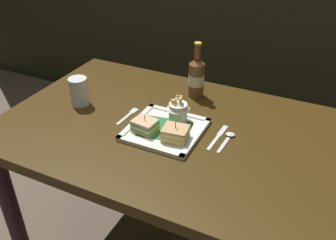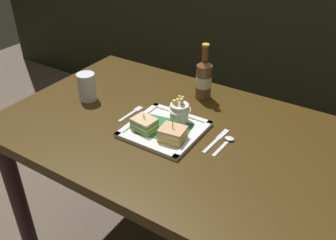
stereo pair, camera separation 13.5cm
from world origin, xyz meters
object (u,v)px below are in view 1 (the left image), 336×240
Objects in this scene: square_plate at (165,130)px; sandwich_half_left at (145,126)px; water_glass at (79,93)px; knife at (218,136)px; fries_cup at (178,109)px; spoon at (229,137)px; fork at (129,115)px; beer_bottle at (196,77)px; dining_table at (171,149)px; sandwich_half_right at (175,134)px.

sandwich_half_left is (-0.06, -0.04, 0.03)m from square_plate.
water_glass reaches higher than sandwich_half_left.
knife is (0.25, 0.09, -0.03)m from sandwich_half_left.
fries_cup is 0.21m from spoon.
square_plate reaches higher than fork.
beer_bottle reaches higher than fork.
knife reaches higher than dining_table.
dining_table is at bearing 49.07° from sandwich_half_left.
spoon is at bearing -47.27° from beer_bottle.
sandwich_half_right is (0.12, 0.00, 0.00)m from sandwich_half_left.
knife is at bearing 36.73° from sandwich_half_right.
square_plate is 1.10× the size of beer_bottle.
dining_table is at bearing 0.85° from water_glass.
fork is (-0.19, 0.00, 0.11)m from dining_table.
fries_cup reaches higher than spoon.
water_glass reaches higher than dining_table.
beer_bottle reaches higher than sandwich_half_left.
spoon is (0.21, -0.01, -0.06)m from fries_cup.
beer_bottle is at bearing 91.86° from dining_table.
beer_bottle reaches higher than water_glass.
sandwich_half_right is 0.19m from spoon.
sandwich_half_left is 0.67× the size of fork.
sandwich_half_right is at bearing -143.27° from knife.
dining_table is 0.25m from spoon.
water_glass reaches higher than sandwich_half_right.
dining_table is 9.50× the size of fork.
dining_table is 0.21m from fork.
beer_bottle is (-0.00, 0.30, 0.08)m from square_plate.
sandwich_half_left is 0.14m from fries_cup.
water_glass is at bearing -177.34° from spoon.
beer_bottle is 0.49m from water_glass.
dining_table is at bearing -174.54° from knife.
fries_cup is (0.02, 0.07, 0.06)m from square_plate.
sandwich_half_right is 0.40× the size of beer_bottle.
water_glass is 0.68× the size of knife.
water_glass is at bearing -178.04° from fork.
knife is (0.59, 0.02, -0.05)m from water_glass.
sandwich_half_left is at bearing -130.93° from dining_table.
water_glass is (-0.40, -0.28, -0.04)m from beer_bottle.
knife is at bearing 2.27° from water_glass.
spoon is at bearing 19.43° from sandwich_half_left.
water_glass is (-0.42, -0.04, -0.01)m from fries_cup.
square_plate reaches higher than dining_table.
fries_cup reaches higher than sandwich_half_right.
spoon is at bearing 2.66° from water_glass.
sandwich_half_left is 0.30m from spoon.
fries_cup is at bearing 55.23° from sandwich_half_left.
water_glass is at bearing 168.29° from sandwich_half_left.
dining_table is 0.17m from fries_cup.
fries_cup is at bearing 176.15° from spoon.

